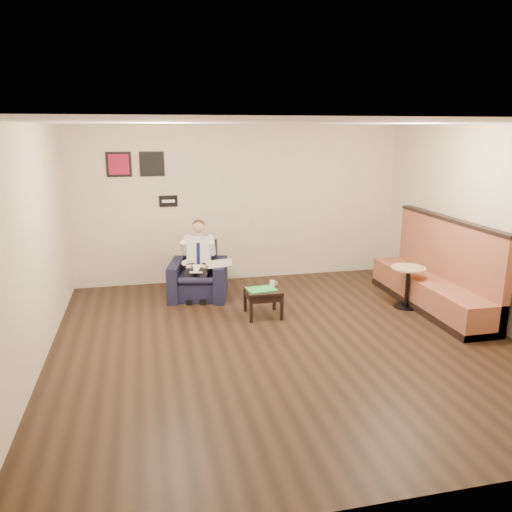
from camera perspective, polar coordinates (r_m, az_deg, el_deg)
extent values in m
plane|color=black|center=(6.71, 3.34, -9.72)|extent=(6.00, 6.00, 0.00)
cube|color=beige|center=(9.14, -1.77, 5.93)|extent=(6.00, 0.02, 2.80)
cube|color=beige|center=(3.61, 17.09, -7.88)|extent=(6.00, 0.02, 2.80)
cube|color=beige|center=(6.16, -24.37, 0.56)|extent=(0.02, 6.00, 2.80)
cube|color=beige|center=(7.66, 25.63, 2.91)|extent=(0.02, 6.00, 2.80)
cube|color=white|center=(6.13, 3.73, 14.95)|extent=(6.00, 6.00, 0.02)
cube|color=black|center=(8.96, -9.99, 6.19)|extent=(0.32, 0.02, 0.20)
cube|color=maroon|center=(8.89, -15.41, 10.06)|extent=(0.42, 0.03, 0.42)
cube|color=black|center=(8.88, -11.81, 10.26)|extent=(0.42, 0.03, 0.42)
cube|color=black|center=(8.33, -6.63, -1.73)|extent=(1.10, 1.10, 0.89)
cube|color=white|center=(8.10, -6.82, -1.46)|extent=(0.24, 0.32, 0.01)
cube|color=silver|center=(8.16, -4.15, -0.85)|extent=(0.46, 0.54, 0.01)
cube|color=black|center=(7.50, 0.80, -5.32)|extent=(0.52, 0.52, 0.42)
cube|color=green|center=(7.41, 0.63, -3.81)|extent=(0.45, 0.35, 0.01)
cylinder|color=white|center=(7.56, 1.87, -3.13)|extent=(0.08, 0.08, 0.09)
cube|color=black|center=(7.58, 0.90, -3.40)|extent=(0.14, 0.09, 0.01)
cube|color=brown|center=(8.19, 19.53, -0.92)|extent=(0.65, 2.72, 1.39)
cylinder|color=tan|center=(8.17, 16.89, -3.43)|extent=(0.61, 0.61, 0.65)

